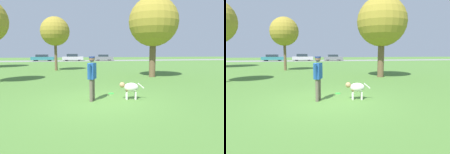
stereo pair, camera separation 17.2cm
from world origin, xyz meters
The scene contains 10 objects.
ground_plane centered at (0.00, 0.00, 0.00)m, with size 120.00×120.00×0.00m, color #4C7A33.
far_road_strip centered at (0.00, 34.55, 0.01)m, with size 120.00×6.00×0.01m.
person centered at (-0.31, 0.20, 1.00)m, with size 0.37×0.66×1.69m.
dog centered at (1.17, 0.15, 0.46)m, with size 0.99×0.43×0.68m.
frisbee centered at (0.65, 1.34, 0.01)m, with size 0.24×0.24×0.02m.
tree_mid_center centered at (-2.58, 13.35, 3.83)m, with size 2.81×2.81×5.25m.
tree_near_right centered at (4.80, 6.63, 3.98)m, with size 3.56×3.56×5.79m.
parked_car_teal centered at (-6.76, 34.78, 0.66)m, with size 4.37×1.78×1.31m.
parked_car_silver centered at (-0.81, 34.75, 0.69)m, with size 4.28×1.89×1.41m.
parked_car_grey centered at (5.55, 34.49, 0.63)m, with size 3.98×1.81×1.27m.
Camera 1 is at (-1.04, -7.25, 1.86)m, focal length 32.00 mm.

